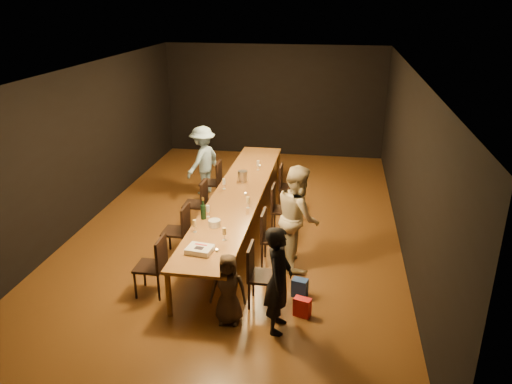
% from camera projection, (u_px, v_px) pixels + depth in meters
% --- Properties ---
extents(ground, '(10.00, 10.00, 0.00)m').
position_uv_depth(ground, '(239.00, 229.00, 9.61)').
color(ground, '#452811').
rests_on(ground, ground).
extents(room_shell, '(6.04, 10.04, 3.02)m').
position_uv_depth(room_shell, '(237.00, 123.00, 8.85)').
color(room_shell, black).
rests_on(room_shell, ground).
extents(table, '(0.90, 6.00, 0.75)m').
position_uv_depth(table, '(238.00, 195.00, 9.35)').
color(table, brown).
rests_on(table, ground).
extents(chair_right_0, '(0.42, 0.42, 0.93)m').
position_uv_depth(chair_right_0, '(264.00, 276.00, 7.11)').
color(chair_right_0, black).
rests_on(chair_right_0, ground).
extents(chair_right_1, '(0.42, 0.42, 0.93)m').
position_uv_depth(chair_right_1, '(275.00, 238.00, 8.21)').
color(chair_right_1, black).
rests_on(chair_right_1, ground).
extents(chair_right_2, '(0.42, 0.42, 0.93)m').
position_uv_depth(chair_right_2, '(283.00, 209.00, 9.31)').
color(chair_right_2, black).
rests_on(chair_right_2, ground).
extents(chair_right_3, '(0.42, 0.42, 0.93)m').
position_uv_depth(chair_right_3, '(290.00, 187.00, 10.41)').
color(chair_right_3, black).
rests_on(chair_right_3, ground).
extents(chair_left_0, '(0.42, 0.42, 0.93)m').
position_uv_depth(chair_left_0, '(150.00, 266.00, 7.37)').
color(chair_left_0, black).
rests_on(chair_left_0, ground).
extents(chair_left_1, '(0.42, 0.42, 0.93)m').
position_uv_depth(chair_left_1, '(175.00, 231.00, 8.47)').
color(chair_left_1, black).
rests_on(chair_left_1, ground).
extents(chair_left_2, '(0.42, 0.42, 0.93)m').
position_uv_depth(chair_left_2, '(195.00, 204.00, 9.57)').
color(chair_left_2, black).
rests_on(chair_left_2, ground).
extents(chair_left_3, '(0.42, 0.42, 0.93)m').
position_uv_depth(chair_left_3, '(211.00, 182.00, 10.67)').
color(chair_left_3, black).
rests_on(chair_left_3, ground).
extents(woman_birthday, '(0.37, 0.55, 1.50)m').
position_uv_depth(woman_birthday, '(278.00, 280.00, 6.47)').
color(woman_birthday, black).
rests_on(woman_birthday, ground).
extents(woman_tan, '(0.87, 0.99, 1.73)m').
position_uv_depth(woman_tan, '(298.00, 217.00, 8.04)').
color(woman_tan, beige).
rests_on(woman_tan, ground).
extents(man_blue, '(0.90, 1.14, 1.54)m').
position_uv_depth(man_blue, '(203.00, 160.00, 11.08)').
color(man_blue, '#96C4E8').
rests_on(man_blue, ground).
extents(child, '(0.52, 0.36, 1.02)m').
position_uv_depth(child, '(228.00, 289.00, 6.70)').
color(child, '#3A2C20').
rests_on(child, ground).
extents(gift_bag_red, '(0.26, 0.19, 0.28)m').
position_uv_depth(gift_bag_red, '(302.00, 307.00, 6.95)').
color(gift_bag_red, red).
rests_on(gift_bag_red, ground).
extents(gift_bag_blue, '(0.26, 0.20, 0.28)m').
position_uv_depth(gift_bag_blue, '(300.00, 288.00, 7.41)').
color(gift_bag_blue, '#24439C').
rests_on(gift_bag_blue, ground).
extents(birthday_cake, '(0.40, 0.34, 0.09)m').
position_uv_depth(birthday_cake, '(200.00, 250.00, 7.15)').
color(birthday_cake, white).
rests_on(birthday_cake, table).
extents(plate_stack, '(0.22, 0.22, 0.11)m').
position_uv_depth(plate_stack, '(214.00, 223.00, 7.95)').
color(plate_stack, silver).
rests_on(plate_stack, table).
extents(champagne_bottle, '(0.10, 0.10, 0.37)m').
position_uv_depth(champagne_bottle, '(203.00, 208.00, 8.17)').
color(champagne_bottle, black).
rests_on(champagne_bottle, table).
extents(ice_bucket, '(0.23, 0.23, 0.21)m').
position_uv_depth(ice_bucket, '(243.00, 176.00, 9.89)').
color(ice_bucket, '#A2A2A6').
rests_on(ice_bucket, table).
extents(wineglass_0, '(0.06, 0.06, 0.21)m').
position_uv_depth(wineglass_0, '(195.00, 226.00, 7.74)').
color(wineglass_0, beige).
rests_on(wineglass_0, table).
extents(wineglass_1, '(0.06, 0.06, 0.21)m').
position_uv_depth(wineglass_1, '(224.00, 234.00, 7.48)').
color(wineglass_1, beige).
rests_on(wineglass_1, table).
extents(wineglass_2, '(0.06, 0.06, 0.21)m').
position_uv_depth(wineglass_2, '(208.00, 211.00, 8.28)').
color(wineglass_2, silver).
rests_on(wineglass_2, table).
extents(wineglass_3, '(0.06, 0.06, 0.21)m').
position_uv_depth(wineglass_3, '(248.00, 202.00, 8.62)').
color(wineglass_3, beige).
rests_on(wineglass_3, table).
extents(wineglass_4, '(0.06, 0.06, 0.21)m').
position_uv_depth(wineglass_4, '(224.00, 184.00, 9.47)').
color(wineglass_4, silver).
rests_on(wineglass_4, table).
extents(wineglass_5, '(0.06, 0.06, 0.21)m').
position_uv_depth(wineglass_5, '(258.00, 165.00, 10.50)').
color(wineglass_5, silver).
rests_on(wineglass_5, table).
extents(tealight_near, '(0.05, 0.05, 0.03)m').
position_uv_depth(tealight_near, '(217.00, 250.00, 7.19)').
color(tealight_near, '#B2B7B2').
rests_on(tealight_near, table).
extents(tealight_mid, '(0.05, 0.05, 0.03)m').
position_uv_depth(tealight_mid, '(245.00, 194.00, 9.24)').
color(tealight_mid, '#B2B7B2').
rests_on(tealight_mid, table).
extents(tealight_far, '(0.05, 0.05, 0.03)m').
position_uv_depth(tealight_far, '(259.00, 166.00, 10.74)').
color(tealight_far, '#B2B7B2').
rests_on(tealight_far, table).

